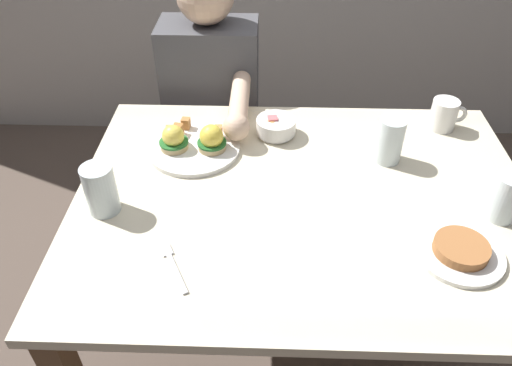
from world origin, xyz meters
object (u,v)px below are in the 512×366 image
Objects in this scene: fruit_bowl at (276,127)px; water_glass_far at (506,199)px; dining_table at (301,225)px; water_glass_near at (389,143)px; diner_person at (212,106)px; eggs_benedict_plate at (194,143)px; coffee_mug at (444,114)px; fork at (173,265)px; water_glass_extra at (101,192)px; side_plate at (460,251)px.

fruit_bowl is 0.97× the size of water_glass_far.
fruit_bowl reaches higher than dining_table.
diner_person is at bearing 141.65° from water_glass_near.
eggs_benedict_plate is 2.19× the size of water_glass_far.
water_glass_far is (0.04, -0.40, 0.01)m from coffee_mug.
fruit_bowl is 1.08× the size of coffee_mug.
water_glass_near reaches higher than eggs_benedict_plate.
water_glass_far is at bearing 13.43° from fork.
fork is 0.27m from water_glass_extra.
water_glass_near is (0.55, 0.42, 0.06)m from fork.
eggs_benedict_plate is 2.04× the size of water_glass_extra.
side_plate is at bearing -48.86° from fruit_bowl.
dining_table is 10.80× the size of coffee_mug.
fork is 0.13× the size of diner_person.
diner_person reaches higher than fruit_bowl.
fruit_bowl is 0.91× the size of water_glass_extra.
side_plate is (0.10, -0.36, -0.04)m from water_glass_near.
water_glass_near is at bearing 136.50° from water_glass_far.
fork is 0.65m from side_plate.
water_glass_extra is at bearing 138.14° from fork.
side_plate is (0.35, -0.20, 0.12)m from dining_table.
eggs_benedict_plate is 2.43× the size of coffee_mug.
dining_table is 0.53m from water_glass_extra.
water_glass_near is at bearing 37.32° from fork.
water_glass_near reaches higher than side_plate.
eggs_benedict_plate is 0.56m from water_glass_near.
water_glass_extra is 0.71m from diner_person.
dining_table is 9.74× the size of water_glass_far.
side_plate is at bearing -100.16° from coffee_mug.
coffee_mug is at bearing -19.18° from diner_person.
diner_person is at bearing 129.25° from side_plate.
fruit_bowl is at bearing -173.69° from coffee_mug.
fruit_bowl is (0.24, 0.09, 0.00)m from eggs_benedict_plate.
water_glass_far is at bearing -31.77° from fruit_bowl.
fruit_bowl is 0.64m from side_plate.
water_glass_near is (0.55, -0.03, 0.03)m from eggs_benedict_plate.
dining_table is at bearing -75.31° from fruit_bowl.
diner_person reaches higher than water_glass_far.
water_glass_far is (0.79, 0.19, 0.05)m from fork.
water_glass_near is (0.24, 0.17, 0.16)m from dining_table.
diner_person reaches higher than dining_table.
eggs_benedict_plate reaches higher than dining_table.
water_glass_extra is at bearing -179.55° from water_glass_far.
eggs_benedict_plate is at bearing 162.24° from water_glass_far.
coffee_mug is 0.95m from fork.
water_glass_extra is (-0.95, -0.41, 0.01)m from coffee_mug.
dining_table is at bearing 150.29° from side_plate.
eggs_benedict_plate is 0.77m from side_plate.
fork is 0.81m from water_glass_far.
fruit_bowl is at bearing 66.71° from fork.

